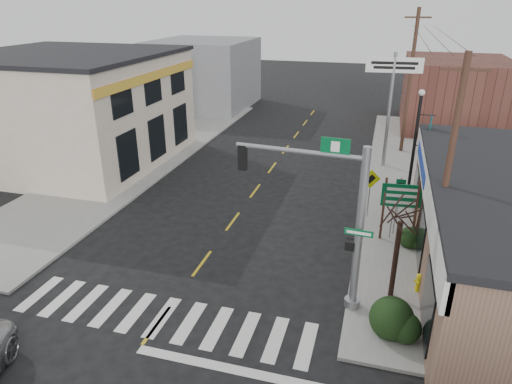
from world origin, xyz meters
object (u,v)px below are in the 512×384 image
(guide_sign, at_px, (401,202))
(utility_pole_near, at_px, (446,179))
(utility_pole_far, at_px, (410,81))
(lamp_post, at_px, (416,141))
(dance_center_sign, at_px, (392,82))
(bare_tree, at_px, (403,207))
(traffic_signal_pole, at_px, (338,212))
(fire_hydrant, at_px, (419,282))

(guide_sign, xyz_separation_m, utility_pole_near, (1.16, -3.38, 2.47))
(guide_sign, height_order, utility_pole_far, utility_pole_far)
(lamp_post, xyz_separation_m, utility_pole_far, (-0.25, 9.44, 1.39))
(guide_sign, bearing_deg, dance_center_sign, 89.58)
(guide_sign, height_order, dance_center_sign, dance_center_sign)
(guide_sign, xyz_separation_m, bare_tree, (-0.16, -4.29, 1.64))
(traffic_signal_pole, height_order, lamp_post, traffic_signal_pole)
(guide_sign, bearing_deg, traffic_signal_pole, -117.24)
(traffic_signal_pole, distance_m, utility_pole_near, 3.93)
(lamp_post, distance_m, bare_tree, 8.54)
(dance_center_sign, xyz_separation_m, utility_pole_far, (1.14, 3.52, -0.44))
(lamp_post, xyz_separation_m, dance_center_sign, (-1.39, 5.92, 1.83))
(lamp_post, relative_size, bare_tree, 1.33)
(fire_hydrant, distance_m, utility_pole_far, 17.95)
(guide_sign, xyz_separation_m, dance_center_sign, (-0.80, 10.13, 3.41))
(dance_center_sign, distance_m, utility_pole_near, 13.68)
(traffic_signal_pole, bearing_deg, utility_pole_near, 34.71)
(traffic_signal_pole, xyz_separation_m, fire_hydrant, (2.97, 1.57, -3.18))
(bare_tree, xyz_separation_m, utility_pole_far, (0.51, 17.94, 1.33))
(traffic_signal_pole, xyz_separation_m, guide_sign, (2.18, 5.30, -1.70))
(utility_pole_far, bearing_deg, traffic_signal_pole, -99.44)
(traffic_signal_pole, height_order, bare_tree, traffic_signal_pole)
(guide_sign, xyz_separation_m, fire_hydrant, (0.79, -3.73, -1.48))
(guide_sign, distance_m, fire_hydrant, 4.09)
(lamp_post, bearing_deg, guide_sign, -102.88)
(bare_tree, height_order, utility_pole_near, utility_pole_near)
(traffic_signal_pole, relative_size, utility_pole_far, 0.63)
(utility_pole_far, bearing_deg, guide_sign, -93.31)
(lamp_post, height_order, bare_tree, lamp_post)
(guide_sign, bearing_deg, utility_pole_far, 83.65)
(fire_hydrant, distance_m, dance_center_sign, 14.79)
(utility_pole_far, bearing_deg, utility_pole_near, -89.11)
(traffic_signal_pole, bearing_deg, utility_pole_far, 87.17)
(guide_sign, distance_m, utility_pole_near, 4.34)
(traffic_signal_pole, bearing_deg, lamp_post, 78.49)
(traffic_signal_pole, height_order, utility_pole_far, utility_pole_far)
(lamp_post, relative_size, utility_pole_far, 0.63)
(bare_tree, bearing_deg, dance_center_sign, 92.51)
(lamp_post, bearing_deg, utility_pole_near, -90.55)
(dance_center_sign, bearing_deg, utility_pole_far, 67.46)
(guide_sign, relative_size, utility_pole_near, 0.34)
(dance_center_sign, relative_size, utility_pole_near, 0.83)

